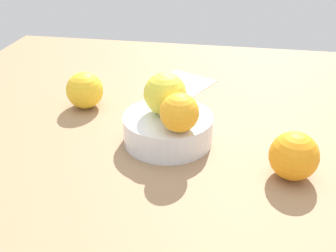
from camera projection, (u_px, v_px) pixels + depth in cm
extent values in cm
cube|color=#997551|center=(168.00, 145.00, 70.06)|extent=(110.00, 110.00, 2.00)
cylinder|color=silver|center=(168.00, 139.00, 69.38)|extent=(9.52, 9.52, 0.80)
cylinder|color=silver|center=(168.00, 128.00, 68.39)|extent=(15.36, 15.36, 4.86)
sphere|color=yellow|center=(165.00, 94.00, 66.46)|extent=(7.20, 7.20, 7.20)
sphere|color=#F9A823|center=(179.00, 113.00, 61.49)|extent=(6.20, 6.20, 6.20)
sphere|color=orange|center=(294.00, 156.00, 58.69)|extent=(7.34, 7.34, 7.34)
sphere|color=yellow|center=(85.00, 90.00, 79.38)|extent=(7.37, 7.37, 7.37)
cube|color=beige|center=(183.00, 83.00, 91.58)|extent=(15.71, 15.71, 0.30)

